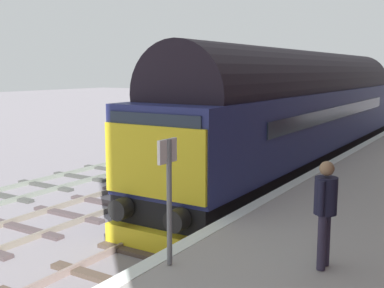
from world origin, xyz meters
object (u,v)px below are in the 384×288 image
(diesel_locomotive, at_px, (304,110))
(signal_post_far, at_px, (206,89))
(waiting_passenger, at_px, (325,205))
(platform_number_sign, at_px, (168,182))

(diesel_locomotive, relative_size, signal_post_far, 4.31)
(signal_post_far, bearing_deg, waiting_passenger, -54.74)
(platform_number_sign, bearing_deg, waiting_passenger, 29.22)
(platform_number_sign, relative_size, waiting_passenger, 1.19)
(platform_number_sign, height_order, waiting_passenger, platform_number_sign)
(signal_post_far, bearing_deg, diesel_locomotive, -40.26)
(diesel_locomotive, bearing_deg, signal_post_far, 139.74)
(diesel_locomotive, bearing_deg, platform_number_sign, -80.29)
(waiting_passenger, bearing_deg, diesel_locomotive, 20.99)
(waiting_passenger, bearing_deg, platform_number_sign, 119.39)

